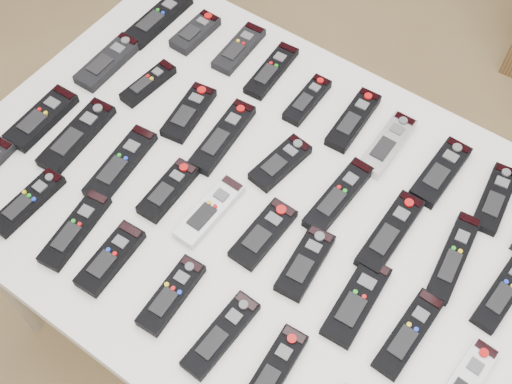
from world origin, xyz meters
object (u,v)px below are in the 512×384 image
Objects in this scene: remote_8 at (495,199)px; remote_11 at (148,83)px; table at (256,211)px; remote_5 at (353,120)px; remote_13 at (223,137)px; remote_22 at (168,190)px; remote_16 at (390,233)px; remote_10 at (108,62)px; remote_34 at (221,335)px; remote_24 at (263,234)px; remote_35 at (273,373)px; remote_0 at (158,19)px; remote_14 at (280,163)px; remote_32 at (110,258)px; remote_25 at (305,263)px; remote_30 at (28,202)px; remote_31 at (75,229)px; remote_21 at (121,164)px; remote_4 at (307,100)px; remote_19 at (42,118)px; remote_23 at (210,211)px; remote_1 at (195,32)px; remote_6 at (387,145)px; remote_27 at (409,333)px; remote_15 at (338,196)px; remote_18 at (505,290)px; remote_12 at (189,112)px; remote_17 at (453,257)px; remote_2 at (239,48)px; remote_3 at (272,71)px; remote_20 at (77,136)px; remote_7 at (441,172)px.

remote_11 is (-0.78, -0.17, 0.00)m from remote_8.
table is 7.14× the size of remote_5.
table is 0.18m from remote_13.
remote_16 is at bearing 20.72° from remote_22.
remote_10 is 0.91× the size of remote_16.
remote_11 is at bearing 144.67° from remote_34.
remote_35 reaches higher than remote_24.
remote_0 reaches higher than remote_14.
table is at bearing 59.47° from remote_32.
remote_25 is 0.91× the size of remote_30.
remote_11 is 0.30m from remote_22.
remote_22 is 0.82× the size of remote_31.
remote_21 is 1.16× the size of remote_30.
remote_30 is at bearing -120.68° from remote_4.
remote_31 is at bearing -110.55° from remote_4.
remote_16 is 0.37m from remote_35.
remote_14 reaches higher than remote_8.
remote_0 is at bearing 86.80° from remote_19.
remote_13 reaches higher than remote_23.
remote_1 and remote_6 have the same top height.
remote_27 is 1.02× the size of remote_35.
remote_15 is at bearing -44.20° from remote_4.
remote_30 reaches higher than remote_23.
remote_30 is at bearing -126.87° from remote_13.
remote_1 reaches higher than remote_18.
remote_24 is at bearing -35.36° from remote_12.
remote_35 is (0.74, -0.38, -0.00)m from remote_10.
remote_11 is 0.75× the size of remote_16.
remote_35 is at bearing -126.37° from remote_27.
remote_17 is at bearing 92.68° from remote_27.
remote_24 is (0.56, -0.16, -0.00)m from remote_10.
remote_30 is 0.22m from remote_32.
remote_32 is at bearing -80.86° from remote_2.
remote_6 and remote_32 have the same top height.
remote_17 is 1.10× the size of remote_31.
remote_11 is (-0.21, -0.20, 0.00)m from remote_3.
remote_13 is at bearing 146.67° from remote_24.
remote_15 is (0.08, -0.19, 0.00)m from remote_5.
remote_35 is (-0.16, -0.20, 0.00)m from remote_27.
remote_22 is 0.20m from remote_31.
remote_12 is 0.78× the size of remote_20.
remote_7 is 0.57m from remote_34.
remote_20 is 0.47m from remote_24.
remote_0 reaches higher than remote_20.
remote_16 reaches higher than remote_3.
remote_18 is at bearing -67.77° from remote_8.
remote_32 is at bearing -145.71° from remote_18.
remote_13 and remote_22 have the same top height.
remote_3 is at bearing 147.82° from remote_27.
remote_11 is at bearing 173.47° from remote_17.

